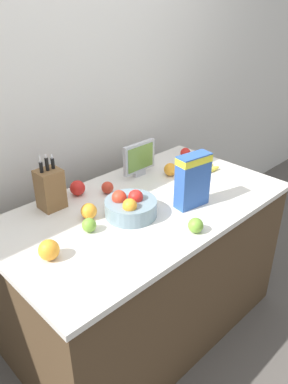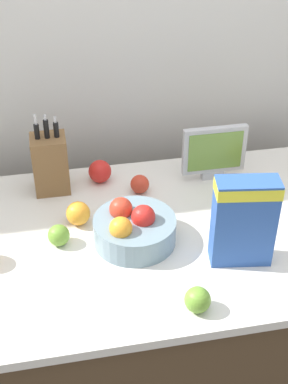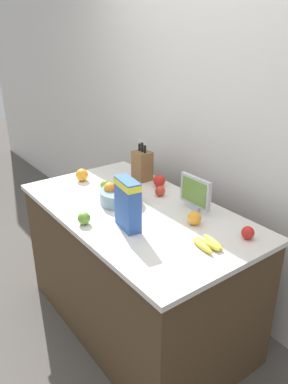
% 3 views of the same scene
% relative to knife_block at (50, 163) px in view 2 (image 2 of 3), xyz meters
% --- Properties ---
extents(wall_back, '(9.00, 0.06, 2.60)m').
position_rel_knife_block_xyz_m(wall_back, '(0.36, 0.33, 0.33)').
color(wall_back, silver).
rests_on(wall_back, ground_plane).
extents(counter, '(1.55, 0.86, 0.86)m').
position_rel_knife_block_xyz_m(counter, '(0.36, -0.31, -0.54)').
color(counter, '#4C3823').
rests_on(counter, ground_plane).
extents(knife_block, '(0.12, 0.11, 0.30)m').
position_rel_knife_block_xyz_m(knife_block, '(0.00, 0.00, 0.00)').
color(knife_block, brown).
rests_on(knife_block, counter).
extents(small_monitor, '(0.23, 0.03, 0.21)m').
position_rel_knife_block_xyz_m(small_monitor, '(0.58, -0.04, 0.01)').
color(small_monitor, '#B7B7BC').
rests_on(small_monitor, counter).
extents(cereal_box, '(0.19, 0.10, 0.28)m').
position_rel_knife_block_xyz_m(cereal_box, '(0.53, -0.48, 0.05)').
color(cereal_box, '#2D56A8').
rests_on(cereal_box, counter).
extents(fruit_bowl, '(0.26, 0.26, 0.13)m').
position_rel_knife_block_xyz_m(fruit_bowl, '(0.23, -0.34, -0.06)').
color(fruit_bowl, gray).
rests_on(fruit_bowl, counter).
extents(apple_rear, '(0.08, 0.08, 0.08)m').
position_rel_knife_block_xyz_m(apple_rear, '(0.17, 0.02, -0.07)').
color(apple_rear, red).
rests_on(apple_rear, counter).
extents(apple_front, '(0.07, 0.07, 0.07)m').
position_rel_knife_block_xyz_m(apple_front, '(0.00, -0.31, -0.07)').
color(apple_front, '#6B9E33').
rests_on(apple_front, counter).
extents(apple_by_knife_block, '(0.07, 0.07, 0.07)m').
position_rel_knife_block_xyz_m(apple_by_knife_block, '(0.35, -0.66, -0.07)').
color(apple_by_knife_block, '#6B9E33').
rests_on(apple_by_knife_block, counter).
extents(apple_middle, '(0.07, 0.07, 0.07)m').
position_rel_knife_block_xyz_m(apple_middle, '(0.30, -0.08, -0.07)').
color(apple_middle, red).
rests_on(apple_middle, counter).
extents(orange_near_bowl, '(0.08, 0.08, 0.08)m').
position_rel_knife_block_xyz_m(orange_near_bowl, '(0.07, -0.22, -0.07)').
color(orange_near_bowl, orange).
rests_on(orange_near_bowl, counter).
extents(orange_mid_right, '(0.08, 0.08, 0.08)m').
position_rel_knife_block_xyz_m(orange_mid_right, '(0.71, -0.17, -0.07)').
color(orange_mid_right, orange).
rests_on(orange_mid_right, counter).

